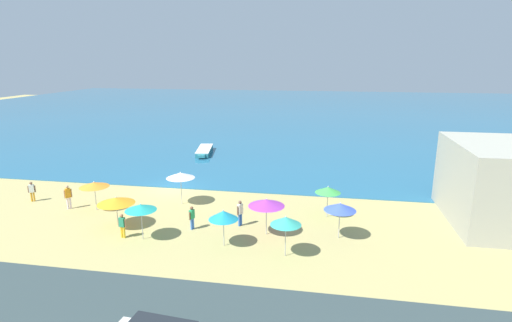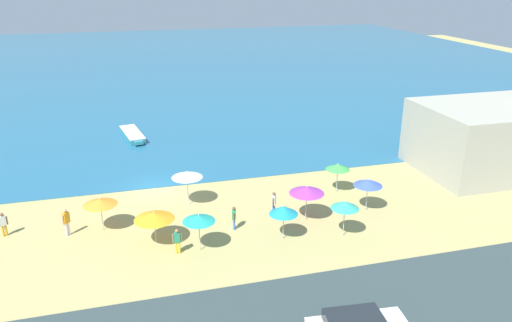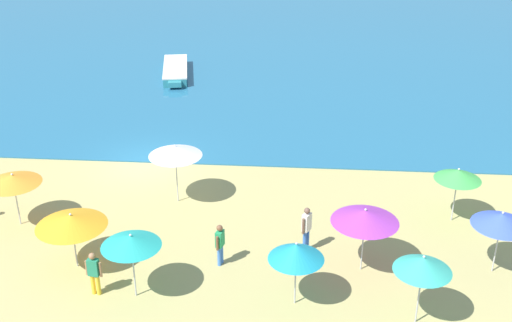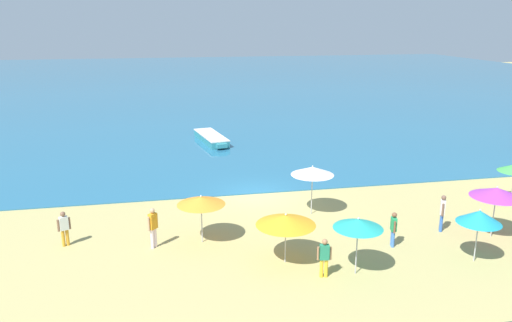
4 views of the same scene
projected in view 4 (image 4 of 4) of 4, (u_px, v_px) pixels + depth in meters
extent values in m
plane|color=tan|center=(256.00, 194.00, 28.48)|extent=(160.00, 160.00, 0.00)
cube|color=#236285|center=(189.00, 82.00, 80.37)|extent=(150.00, 110.00, 0.05)
cylinder|color=#B2B2B7|center=(202.00, 223.00, 22.09)|extent=(0.05, 0.05, 1.84)
cone|color=orange|center=(201.00, 201.00, 21.80)|extent=(2.13, 2.13, 0.35)
sphere|color=silver|center=(201.00, 196.00, 21.75)|extent=(0.08, 0.08, 0.08)
cylinder|color=#B2B2B7|center=(357.00, 250.00, 19.28)|extent=(0.05, 0.05, 1.97)
cone|color=teal|center=(358.00, 224.00, 18.98)|extent=(1.92, 1.92, 0.37)
sphere|color=silver|center=(359.00, 218.00, 18.92)|extent=(0.08, 0.08, 0.08)
cylinder|color=#B2B2B7|center=(476.00, 242.00, 20.31)|extent=(0.05, 0.05, 1.75)
cone|color=teal|center=(479.00, 217.00, 20.01)|extent=(1.77, 1.77, 0.53)
sphere|color=silver|center=(480.00, 210.00, 19.93)|extent=(0.08, 0.08, 0.08)
cylinder|color=#B2B2B7|center=(285.00, 243.00, 20.24)|extent=(0.05, 0.05, 1.70)
cone|color=orange|center=(286.00, 220.00, 19.97)|extent=(2.44, 2.44, 0.41)
sphere|color=silver|center=(286.00, 214.00, 19.90)|extent=(0.08, 0.08, 0.08)
cylinder|color=#B2B2B7|center=(493.00, 216.00, 22.63)|extent=(0.05, 0.05, 1.98)
cone|color=purple|center=(497.00, 192.00, 22.32)|extent=(2.31, 2.31, 0.43)
sphere|color=silver|center=(497.00, 187.00, 22.25)|extent=(0.08, 0.08, 0.08)
cylinder|color=#B2B2B7|center=(312.00, 194.00, 25.30)|extent=(0.05, 0.05, 2.15)
cone|color=silver|center=(312.00, 171.00, 24.97)|extent=(2.17, 2.17, 0.41)
sphere|color=silver|center=(313.00, 166.00, 24.90)|extent=(0.08, 0.08, 0.08)
cylinder|color=gold|center=(67.00, 237.00, 21.91)|extent=(0.14, 0.14, 0.76)
cylinder|color=gold|center=(63.00, 238.00, 21.81)|extent=(0.14, 0.14, 0.76)
cube|color=silver|center=(64.00, 223.00, 21.67)|extent=(0.42, 0.35, 0.60)
sphere|color=brown|center=(63.00, 214.00, 21.56)|extent=(0.22, 0.22, 0.22)
cylinder|color=brown|center=(70.00, 223.00, 21.82)|extent=(0.09, 0.09, 0.54)
cylinder|color=brown|center=(58.00, 226.00, 21.55)|extent=(0.09, 0.09, 0.54)
cylinder|color=blue|center=(441.00, 222.00, 23.47)|extent=(0.14, 0.14, 0.85)
cylinder|color=blue|center=(441.00, 223.00, 23.31)|extent=(0.14, 0.14, 0.85)
cube|color=silver|center=(443.00, 207.00, 23.18)|extent=(0.37, 0.42, 0.68)
sphere|color=brown|center=(444.00, 198.00, 23.06)|extent=(0.22, 0.22, 0.22)
cylinder|color=brown|center=(443.00, 206.00, 23.42)|extent=(0.09, 0.09, 0.61)
cylinder|color=brown|center=(443.00, 210.00, 22.98)|extent=(0.09, 0.09, 0.61)
cylinder|color=yellow|center=(321.00, 268.00, 19.18)|extent=(0.14, 0.14, 0.75)
cylinder|color=yellow|center=(326.00, 268.00, 19.19)|extent=(0.14, 0.14, 0.75)
cube|color=#24805C|center=(324.00, 252.00, 19.00)|extent=(0.39, 0.27, 0.60)
sphere|color=#A06E4B|center=(325.00, 242.00, 18.89)|extent=(0.22, 0.22, 0.22)
cylinder|color=#A06E4B|center=(318.00, 253.00, 19.00)|extent=(0.09, 0.09, 0.54)
cylinder|color=#A06E4B|center=(331.00, 253.00, 19.03)|extent=(0.09, 0.09, 0.54)
cylinder|color=#3F74CB|center=(392.00, 237.00, 21.90)|extent=(0.14, 0.14, 0.75)
cylinder|color=#3F74CB|center=(393.00, 239.00, 21.73)|extent=(0.14, 0.14, 0.75)
cube|color=#239757|center=(394.00, 224.00, 21.63)|extent=(0.31, 0.41, 0.59)
sphere|color=brown|center=(394.00, 215.00, 21.52)|extent=(0.22, 0.22, 0.22)
cylinder|color=brown|center=(393.00, 223.00, 21.88)|extent=(0.09, 0.09, 0.53)
cylinder|color=brown|center=(395.00, 227.00, 21.42)|extent=(0.09, 0.09, 0.53)
cylinder|color=white|center=(155.00, 237.00, 21.74)|extent=(0.14, 0.14, 0.89)
cylinder|color=white|center=(152.00, 239.00, 21.59)|extent=(0.14, 0.14, 0.89)
cube|color=orange|center=(153.00, 221.00, 21.45)|extent=(0.41, 0.41, 0.70)
sphere|color=tan|center=(152.00, 211.00, 21.32)|extent=(0.22, 0.22, 0.22)
cylinder|color=tan|center=(157.00, 220.00, 21.65)|extent=(0.09, 0.09, 0.63)
cylinder|color=tan|center=(149.00, 224.00, 21.27)|extent=(0.09, 0.09, 0.63)
cube|color=teal|center=(211.00, 139.00, 40.51)|extent=(2.34, 5.42, 0.52)
cube|color=teal|center=(222.00, 146.00, 37.97)|extent=(0.87, 0.58, 0.31)
cube|color=silver|center=(211.00, 135.00, 40.43)|extent=(2.42, 5.44, 0.08)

